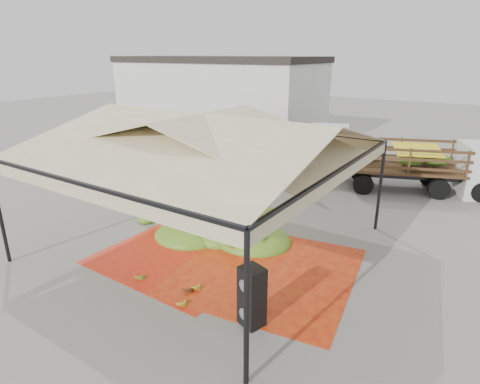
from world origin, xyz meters
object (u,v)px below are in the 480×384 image
Objects in this scene: banana_heap at (219,210)px; vendor at (308,179)px; truck_left at (283,143)px; speaker_stack at (252,297)px; truck_right at (430,162)px.

vendor is at bearing 74.34° from banana_heap.
banana_heap is 7.58m from truck_left.
speaker_stack is at bearing 106.96° from vendor.
truck_right reaches higher than speaker_stack.
banana_heap is at bearing -97.14° from truck_left.
speaker_stack is at bearing -84.13° from truck_left.
vendor is (-2.39, 8.09, 0.11)m from speaker_stack.
banana_heap is at bearing 152.73° from speaker_stack.
truck_right is at bearing 101.40° from speaker_stack.
vendor is 0.23× the size of truck_left.
truck_right is (5.08, 7.95, 0.67)m from banana_heap.
speaker_stack is at bearing -118.93° from truck_right.
vendor is 5.29m from truck_right.
truck_left is at bearing -46.58° from vendor.
vendor is at bearing 125.05° from speaker_stack.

